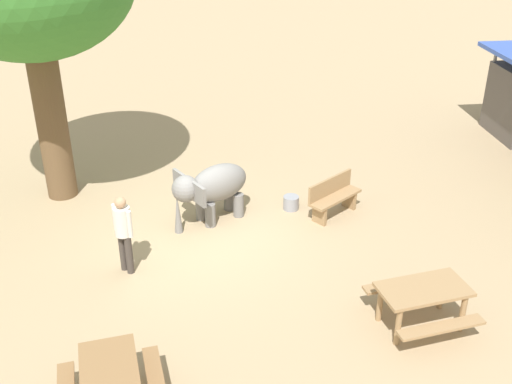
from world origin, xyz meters
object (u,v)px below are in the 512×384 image
at_px(person_handler, 123,229).
at_px(feed_bucket, 291,203).
at_px(picnic_table_near, 111,384).
at_px(elephant, 212,187).
at_px(picnic_table_far, 422,297).
at_px(wooden_bench, 333,196).

relative_size(person_handler, feed_bucket, 4.50).
bearing_deg(feed_bucket, picnic_table_near, -31.86).
relative_size(elephant, picnic_table_near, 1.05).
relative_size(picnic_table_near, picnic_table_far, 0.99).
height_order(person_handler, wooden_bench, person_handler).
bearing_deg(picnic_table_near, person_handler, -8.17).
bearing_deg(feed_bucket, wooden_bench, 68.27).
bearing_deg(person_handler, elephant, 1.11).
height_order(wooden_bench, picnic_table_near, wooden_bench).
bearing_deg(feed_bucket, person_handler, -60.00).
distance_m(person_handler, picnic_table_far, 5.54).
height_order(person_handler, feed_bucket, person_handler).
bearing_deg(picnic_table_far, picnic_table_near, 5.55).
xyz_separation_m(elephant, feed_bucket, (-0.29, 1.82, -0.66)).
relative_size(elephant, feed_bucket, 4.98).
bearing_deg(feed_bucket, elephant, -80.93).
bearing_deg(picnic_table_near, wooden_bench, -48.63).
bearing_deg(picnic_table_far, elephant, -60.44).
xyz_separation_m(picnic_table_near, picnic_table_far, (-1.37, 5.01, 0.00)).
bearing_deg(elephant, picnic_table_far, 99.75).
xyz_separation_m(person_handler, feed_bucket, (-2.07, 3.58, -0.79)).
relative_size(person_handler, picnic_table_near, 0.95).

